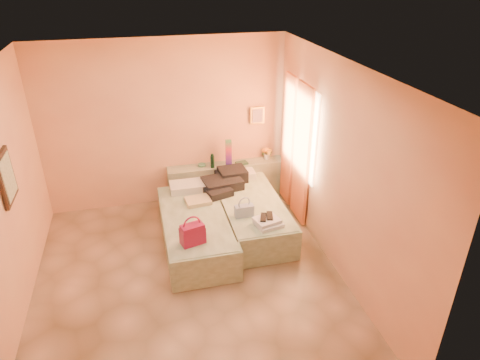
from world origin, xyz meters
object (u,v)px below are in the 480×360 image
object	(u,v)px
headboard_ledge	(227,181)
green_book	(242,163)
bed_right	(250,214)
bed_left	(196,230)
towel_stack	(269,222)
water_bottle	(212,161)
flower_vase	(267,152)
blue_handbag	(244,211)
magenta_handbag	(192,234)

from	to	relation	value
headboard_ledge	green_book	distance (m)	0.43
headboard_ledge	bed_right	distance (m)	1.06
bed_right	green_book	distance (m)	1.08
bed_left	towel_stack	world-z (taller)	towel_stack
water_bottle	towel_stack	xyz separation A→B (m)	(0.47, -1.72, -0.22)
flower_vase	water_bottle	bearing A→B (deg)	-173.05
blue_handbag	magenta_handbag	bearing A→B (deg)	-151.70
green_book	towel_stack	xyz separation A→B (m)	(-0.05, -1.74, -0.12)
headboard_ledge	flower_vase	size ratio (longest dim) A/B	8.18
bed_right	water_bottle	distance (m)	1.18
headboard_ledge	towel_stack	size ratio (longest dim) A/B	5.86
bed_right	green_book	size ratio (longest dim) A/B	10.17
water_bottle	green_book	distance (m)	0.53
headboard_ledge	blue_handbag	bearing A→B (deg)	-92.49
bed_right	water_bottle	world-z (taller)	water_bottle
headboard_ledge	towel_stack	bearing A→B (deg)	-83.43
headboard_ledge	towel_stack	world-z (taller)	headboard_ledge
water_bottle	magenta_handbag	size ratio (longest dim) A/B	0.77
flower_vase	magenta_handbag	bearing A→B (deg)	-129.16
flower_vase	towel_stack	bearing A→B (deg)	-106.30
headboard_ledge	blue_handbag	xyz separation A→B (m)	(-0.06, -1.47, 0.26)
bed_left	water_bottle	bearing A→B (deg)	67.86
green_book	flower_vase	bearing A→B (deg)	0.73
headboard_ledge	bed_right	bearing A→B (deg)	-82.16
flower_vase	blue_handbag	xyz separation A→B (m)	(-0.81, -1.52, -0.19)
green_book	bed_left	bearing A→B (deg)	-140.70
bed_right	blue_handbag	size ratio (longest dim) A/B	7.33
headboard_ledge	magenta_handbag	size ratio (longest dim) A/B	6.57
water_bottle	magenta_handbag	distance (m)	1.98
green_book	flower_vase	distance (m)	0.51
blue_handbag	bed_right	bearing A→B (deg)	61.84
green_book	magenta_handbag	world-z (taller)	magenta_handbag
blue_handbag	towel_stack	size ratio (longest dim) A/B	0.78
headboard_ledge	bed_right	size ratio (longest dim) A/B	1.02
bed_right	bed_left	bearing A→B (deg)	-164.96
bed_right	blue_handbag	bearing A→B (deg)	-116.05
flower_vase	magenta_handbag	xyz separation A→B (m)	(-1.63, -2.00, -0.13)
bed_right	flower_vase	world-z (taller)	flower_vase
headboard_ledge	bed_left	bearing A→B (deg)	-120.35
towel_stack	magenta_handbag	bearing A→B (deg)	-171.72
magenta_handbag	blue_handbag	size ratio (longest dim) A/B	1.14
headboard_ledge	blue_handbag	world-z (taller)	blue_handbag
bed_left	magenta_handbag	bearing A→B (deg)	-100.78
green_book	bed_right	bearing A→B (deg)	-107.87
magenta_handbag	blue_handbag	distance (m)	0.95
bed_left	water_bottle	size ratio (longest dim) A/B	8.27
magenta_handbag	towel_stack	xyz separation A→B (m)	(1.09, 0.16, -0.10)
bed_left	bed_right	bearing A→B (deg)	15.04
flower_vase	towel_stack	world-z (taller)	flower_vase
green_book	blue_handbag	distance (m)	1.46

